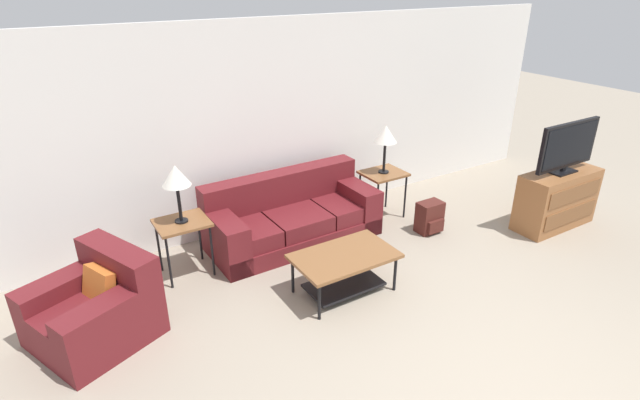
{
  "coord_description": "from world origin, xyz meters",
  "views": [
    {
      "loc": [
        -2.76,
        -1.49,
        3.07
      ],
      "look_at": [
        -0.17,
        2.72,
        0.8
      ],
      "focal_mm": 28.0,
      "sensor_mm": 36.0,
      "label": 1
    }
  ],
  "objects_px": {
    "coffee_table": "(344,264)",
    "table_lamp_right": "(386,135)",
    "armchair": "(96,310)",
    "backpack": "(430,217)",
    "table_lamp_left": "(176,177)",
    "side_table_left": "(182,227)",
    "side_table_right": "(383,177)",
    "television": "(568,146)",
    "couch": "(292,218)",
    "tv_console": "(557,199)"
  },
  "relations": [
    {
      "from": "couch",
      "to": "coffee_table",
      "type": "relative_size",
      "value": 2.01
    },
    {
      "from": "couch",
      "to": "side_table_left",
      "type": "bearing_deg",
      "value": -177.59
    },
    {
      "from": "side_table_left",
      "to": "tv_console",
      "type": "distance_m",
      "value": 4.7
    },
    {
      "from": "coffee_table",
      "to": "tv_console",
      "type": "relative_size",
      "value": 0.91
    },
    {
      "from": "side_table_right",
      "to": "table_lamp_right",
      "type": "relative_size",
      "value": 1.0
    },
    {
      "from": "table_lamp_left",
      "to": "backpack",
      "type": "height_order",
      "value": "table_lamp_left"
    },
    {
      "from": "side_table_left",
      "to": "table_lamp_left",
      "type": "distance_m",
      "value": 0.58
    },
    {
      "from": "side_table_left",
      "to": "side_table_right",
      "type": "xyz_separation_m",
      "value": [
        2.73,
        0.0,
        0.0
      ]
    },
    {
      "from": "side_table_right",
      "to": "armchair",
      "type": "bearing_deg",
      "value": -170.72
    },
    {
      "from": "side_table_right",
      "to": "table_lamp_left",
      "type": "relative_size",
      "value": 1.0
    },
    {
      "from": "coffee_table",
      "to": "table_lamp_left",
      "type": "xyz_separation_m",
      "value": [
        -1.29,
        1.21,
        0.83
      ]
    },
    {
      "from": "armchair",
      "to": "table_lamp_left",
      "type": "xyz_separation_m",
      "value": [
        1.02,
        0.61,
        0.87
      ]
    },
    {
      "from": "coffee_table",
      "to": "backpack",
      "type": "xyz_separation_m",
      "value": [
        1.68,
        0.52,
        -0.13
      ]
    },
    {
      "from": "coffee_table",
      "to": "television",
      "type": "xyz_separation_m",
      "value": [
        3.19,
        -0.2,
        0.77
      ]
    },
    {
      "from": "table_lamp_left",
      "to": "backpack",
      "type": "bearing_deg",
      "value": -12.92
    },
    {
      "from": "side_table_right",
      "to": "backpack",
      "type": "relative_size",
      "value": 1.57
    },
    {
      "from": "table_lamp_right",
      "to": "armchair",
      "type": "bearing_deg",
      "value": -170.72
    },
    {
      "from": "tv_console",
      "to": "side_table_left",
      "type": "bearing_deg",
      "value": 162.56
    },
    {
      "from": "coffee_table",
      "to": "side_table_right",
      "type": "distance_m",
      "value": 1.89
    },
    {
      "from": "side_table_right",
      "to": "television",
      "type": "height_order",
      "value": "television"
    },
    {
      "from": "armchair",
      "to": "backpack",
      "type": "relative_size",
      "value": 2.99
    },
    {
      "from": "coffee_table",
      "to": "side_table_left",
      "type": "bearing_deg",
      "value": 136.85
    },
    {
      "from": "table_lamp_left",
      "to": "table_lamp_right",
      "type": "xyz_separation_m",
      "value": [
        2.73,
        0.0,
        0.0
      ]
    },
    {
      "from": "couch",
      "to": "television",
      "type": "height_order",
      "value": "television"
    },
    {
      "from": "coffee_table",
      "to": "television",
      "type": "distance_m",
      "value": 3.29
    },
    {
      "from": "armchair",
      "to": "side_table_right",
      "type": "bearing_deg",
      "value": 9.28
    },
    {
      "from": "television",
      "to": "backpack",
      "type": "relative_size",
      "value": 2.55
    },
    {
      "from": "coffee_table",
      "to": "table_lamp_left",
      "type": "bearing_deg",
      "value": 136.85
    },
    {
      "from": "television",
      "to": "backpack",
      "type": "distance_m",
      "value": 1.9
    },
    {
      "from": "couch",
      "to": "tv_console",
      "type": "xyz_separation_m",
      "value": [
        3.12,
        -1.47,
        0.08
      ]
    },
    {
      "from": "table_lamp_left",
      "to": "tv_console",
      "type": "bearing_deg",
      "value": -17.44
    },
    {
      "from": "couch",
      "to": "coffee_table",
      "type": "xyz_separation_m",
      "value": [
        -0.08,
        -1.26,
        0.03
      ]
    },
    {
      "from": "couch",
      "to": "table_lamp_right",
      "type": "xyz_separation_m",
      "value": [
        1.36,
        -0.06,
        0.86
      ]
    },
    {
      "from": "couch",
      "to": "side_table_right",
      "type": "relative_size",
      "value": 3.28
    },
    {
      "from": "armchair",
      "to": "coffee_table",
      "type": "bearing_deg",
      "value": -14.43
    },
    {
      "from": "table_lamp_left",
      "to": "table_lamp_right",
      "type": "relative_size",
      "value": 1.0
    },
    {
      "from": "couch",
      "to": "side_table_right",
      "type": "bearing_deg",
      "value": -2.41
    },
    {
      "from": "table_lamp_right",
      "to": "tv_console",
      "type": "xyz_separation_m",
      "value": [
        1.76,
        -1.41,
        -0.78
      ]
    },
    {
      "from": "television",
      "to": "couch",
      "type": "bearing_deg",
      "value": 154.85
    },
    {
      "from": "coffee_table",
      "to": "backpack",
      "type": "relative_size",
      "value": 2.57
    },
    {
      "from": "couch",
      "to": "side_table_left",
      "type": "distance_m",
      "value": 1.39
    },
    {
      "from": "side_table_left",
      "to": "television",
      "type": "relative_size",
      "value": 0.62
    },
    {
      "from": "table_lamp_right",
      "to": "side_table_right",
      "type": "bearing_deg",
      "value": 75.96
    },
    {
      "from": "armchair",
      "to": "backpack",
      "type": "height_order",
      "value": "armchair"
    },
    {
      "from": "side_table_right",
      "to": "coffee_table",
      "type": "bearing_deg",
      "value": -140.05
    },
    {
      "from": "coffee_table",
      "to": "table_lamp_right",
      "type": "xyz_separation_m",
      "value": [
        1.44,
        1.21,
        0.83
      ]
    },
    {
      "from": "television",
      "to": "table_lamp_right",
      "type": "bearing_deg",
      "value": 141.28
    },
    {
      "from": "side_table_left",
      "to": "table_lamp_left",
      "type": "height_order",
      "value": "table_lamp_left"
    },
    {
      "from": "couch",
      "to": "tv_console",
      "type": "relative_size",
      "value": 1.83
    },
    {
      "from": "coffee_table",
      "to": "table_lamp_right",
      "type": "height_order",
      "value": "table_lamp_right"
    }
  ]
}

